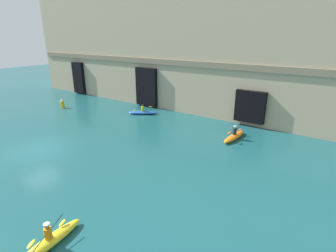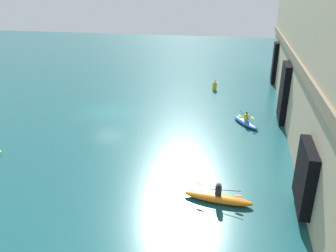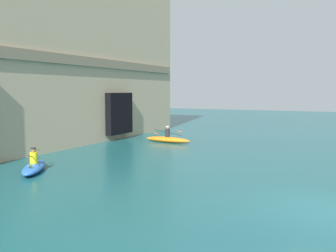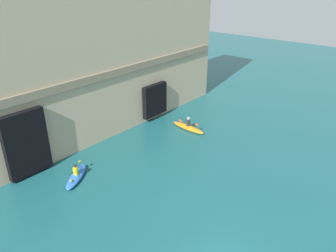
{
  "view_description": "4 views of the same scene",
  "coord_description": "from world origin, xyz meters",
  "px_view_note": "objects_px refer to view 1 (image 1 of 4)",
  "views": [
    {
      "loc": [
        19.27,
        -9.44,
        8.61
      ],
      "look_at": [
        6.54,
        8.55,
        0.95
      ],
      "focal_mm": 28.0,
      "sensor_mm": 36.0,
      "label": 1
    },
    {
      "loc": [
        26.28,
        12.24,
        10.1
      ],
      "look_at": [
        7.37,
        7.62,
        2.22
      ],
      "focal_mm": 35.0,
      "sensor_mm": 36.0,
      "label": 2
    },
    {
      "loc": [
        -12.31,
        -0.6,
        3.72
      ],
      "look_at": [
        8.89,
        9.93,
        1.49
      ],
      "focal_mm": 40.0,
      "sensor_mm": 36.0,
      "label": 3
    },
    {
      "loc": [
        -10.38,
        -5.02,
        13.24
      ],
      "look_at": [
        7.29,
        10.07,
        2.33
      ],
      "focal_mm": 35.0,
      "sensor_mm": 36.0,
      "label": 4
    }
  ],
  "objects_px": {
    "marker_buoy": "(62,103)",
    "kayak_blue": "(143,112)",
    "kayak_yellow": "(49,241)",
    "kayak_orange": "(234,136)"
  },
  "relations": [
    {
      "from": "kayak_blue",
      "to": "marker_buoy",
      "type": "relative_size",
      "value": 2.51
    },
    {
      "from": "kayak_yellow",
      "to": "marker_buoy",
      "type": "relative_size",
      "value": 2.69
    },
    {
      "from": "kayak_orange",
      "to": "marker_buoy",
      "type": "relative_size",
      "value": 2.91
    },
    {
      "from": "kayak_orange",
      "to": "marker_buoy",
      "type": "distance_m",
      "value": 21.6
    },
    {
      "from": "kayak_orange",
      "to": "kayak_blue",
      "type": "bearing_deg",
      "value": 87.86
    },
    {
      "from": "marker_buoy",
      "to": "kayak_orange",
      "type": "bearing_deg",
      "value": 6.69
    },
    {
      "from": "kayak_orange",
      "to": "kayak_yellow",
      "type": "bearing_deg",
      "value": 177.49
    },
    {
      "from": "kayak_blue",
      "to": "marker_buoy",
      "type": "bearing_deg",
      "value": -14.04
    },
    {
      "from": "marker_buoy",
      "to": "kayak_blue",
      "type": "bearing_deg",
      "value": 20.32
    },
    {
      "from": "kayak_yellow",
      "to": "kayak_blue",
      "type": "bearing_deg",
      "value": 22.55
    }
  ]
}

